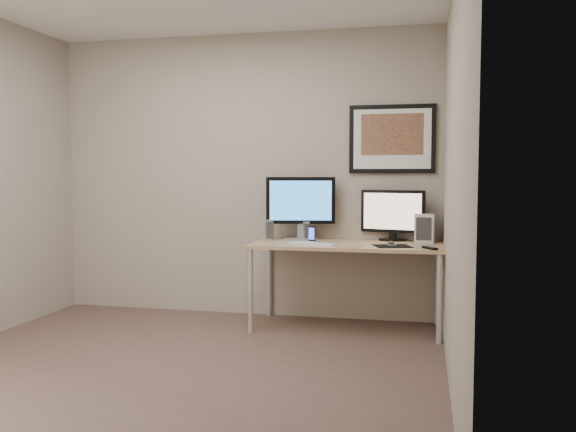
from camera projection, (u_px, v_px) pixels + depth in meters
name	position (u px, v px, depth m)	size (l,w,h in m)	color
floor	(174.00, 369.00, 4.10)	(3.60, 3.60, 0.00)	brown
room	(195.00, 129.00, 4.43)	(3.60, 3.60, 3.60)	white
desk	(347.00, 251.00, 5.15)	(1.60, 0.70, 0.73)	#986C49
framed_art	(392.00, 139.00, 5.33)	(0.75, 0.04, 0.60)	black
monitor_large	(301.00, 205.00, 5.41)	(0.61, 0.25, 0.56)	#AFAFB4
monitor_tv	(393.00, 214.00, 5.32)	(0.56, 0.18, 0.45)	black
speaker_left	(269.00, 230.00, 5.39)	(0.07, 0.07, 0.18)	#AFAFB4
speaker_right	(306.00, 231.00, 5.39)	(0.07, 0.07, 0.16)	#AFAFB4
phone_dock	(312.00, 234.00, 5.16)	(0.07, 0.07, 0.15)	black
keyboard	(313.00, 244.00, 5.05)	(0.41, 0.11, 0.01)	silver
mousepad	(392.00, 246.00, 4.93)	(0.29, 0.25, 0.00)	black
mouse	(391.00, 243.00, 4.95)	(0.06, 0.10, 0.04)	black
remote	(430.00, 248.00, 4.75)	(0.04, 0.16, 0.02)	black
fan_unit	(425.00, 228.00, 5.19)	(0.16, 0.12, 0.25)	silver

